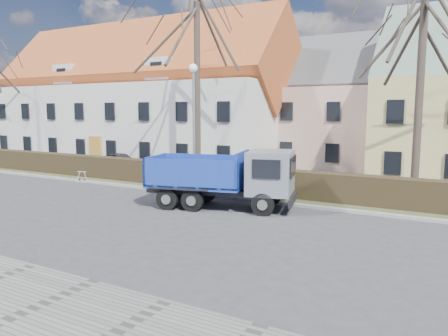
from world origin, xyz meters
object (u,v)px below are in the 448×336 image
Objects in this scene: cart_frame at (78,176)px; streetlight at (194,125)px; dump_truck at (216,178)px; parked_car_a at (120,161)px.

streetlight is at bearing 21.27° from cart_frame.
streetlight is 7.58m from cart_frame.
cart_frame is at bearing 155.80° from dump_truck.
cart_frame is 5.45m from parked_car_a.
cart_frame is at bearing -151.16° from parked_car_a.
dump_truck is 8.33× the size of cart_frame.
parked_car_a is at bearing 161.48° from streetlight.
streetlight is (-3.99, 4.32, 2.09)m from dump_truck.
streetlight reaches higher than dump_truck.
parked_car_a is (-12.04, 7.02, -0.68)m from dump_truck.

